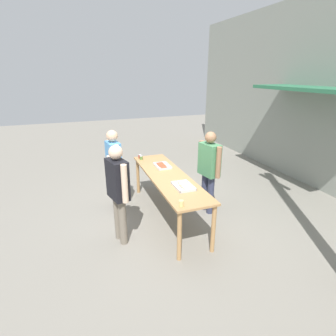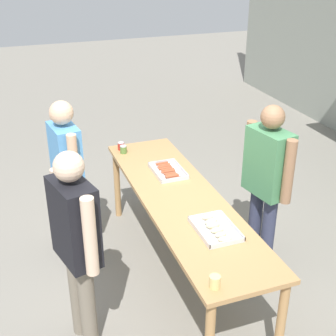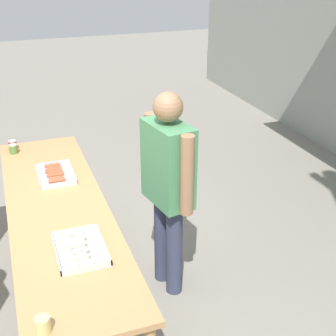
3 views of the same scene
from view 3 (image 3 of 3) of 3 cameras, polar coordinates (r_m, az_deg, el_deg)
name	(u,v)px [view 3 (image 3 of 3)]	position (r m, az deg, el deg)	size (l,w,h in m)	color
ground_plane	(68,301)	(4.04, -12.05, -15.55)	(24.00, 24.00, 0.00)	gray
serving_table	(59,218)	(3.58, -13.19, -5.99)	(2.72, 0.71, 0.89)	tan
food_tray_sausages	(56,175)	(3.98, -13.55, -0.82)	(0.43, 0.29, 0.04)	silver
food_tray_buns	(80,248)	(3.01, -10.68, -9.62)	(0.44, 0.31, 0.07)	silver
condiment_jar_mustard	(13,145)	(4.61, -18.41, 2.68)	(0.07, 0.07, 0.09)	#B22319
condiment_jar_ketchup	(13,149)	(4.51, -18.33, 2.21)	(0.07, 0.07, 0.09)	#567A38
beer_cup	(43,325)	(2.50, -15.02, -18.02)	(0.08, 0.08, 0.09)	#DBC67A
person_server_behind_table	(168,179)	(3.57, 0.00, -1.40)	(0.63, 0.31, 1.69)	#333851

